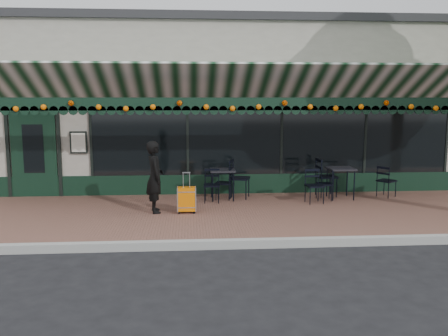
{
  "coord_description": "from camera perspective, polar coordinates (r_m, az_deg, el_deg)",
  "views": [
    {
      "loc": [
        -0.96,
        -7.99,
        2.57
      ],
      "look_at": [
        -0.25,
        1.6,
        1.16
      ],
      "focal_mm": 38.0,
      "sensor_mm": 36.0,
      "label": 1
    }
  ],
  "objects": [
    {
      "name": "suitcase",
      "position": [
        10.15,
        -4.52,
        -3.8
      ],
      "size": [
        0.38,
        0.21,
        0.88
      ],
      "rotation": [
        0.0,
        0.0,
        0.0
      ],
      "color": "orange",
      "rests_on": "sidewalk"
    },
    {
      "name": "chair_b_right",
      "position": [
        11.63,
        1.89,
        -1.29
      ],
      "size": [
        0.6,
        0.6,
        0.96
      ],
      "primitive_type": null,
      "rotation": [
        0.0,
        0.0,
        1.27
      ],
      "color": "black",
      "rests_on": "sidewalk"
    },
    {
      "name": "cafe_table_b",
      "position": [
        11.43,
        -0.19,
        -0.55
      ],
      "size": [
        0.59,
        0.59,
        0.73
      ],
      "color": "black",
      "rests_on": "sidewalk"
    },
    {
      "name": "woman",
      "position": [
        10.22,
        -8.32,
        -1.07
      ],
      "size": [
        0.48,
        0.63,
        1.54
      ],
      "primitive_type": "imported",
      "rotation": [
        0.0,
        0.0,
        1.78
      ],
      "color": "black",
      "rests_on": "sidewalk"
    },
    {
      "name": "chair_a_extra",
      "position": [
        12.46,
        18.97,
        -1.5
      ],
      "size": [
        0.55,
        0.55,
        0.79
      ],
      "primitive_type": null,
      "rotation": [
        0.0,
        0.0,
        2.19
      ],
      "color": "black",
      "rests_on": "sidewalk"
    },
    {
      "name": "sidewalk",
      "position": [
        10.35,
        1.23,
        -5.64
      ],
      "size": [
        18.0,
        4.0,
        0.15
      ],
      "primitive_type": "cube",
      "color": "brown",
      "rests_on": "ground"
    },
    {
      "name": "chair_b_left",
      "position": [
        11.49,
        -0.04,
        -1.86
      ],
      "size": [
        0.47,
        0.47,
        0.78
      ],
      "primitive_type": null,
      "rotation": [
        0.0,
        0.0,
        -1.82
      ],
      "color": "black",
      "rests_on": "sidewalk"
    },
    {
      "name": "restaurant_building",
      "position": [
        15.86,
        -0.75,
        7.24
      ],
      "size": [
        12.0,
        9.6,
        4.5
      ],
      "color": "gray",
      "rests_on": "ground"
    },
    {
      "name": "chair_a_right",
      "position": [
        12.12,
        12.22,
        -1.06
      ],
      "size": [
        0.52,
        0.52,
        0.97
      ],
      "primitive_type": null,
      "rotation": [
        0.0,
        0.0,
        1.64
      ],
      "color": "black",
      "rests_on": "sidewalk"
    },
    {
      "name": "curb",
      "position": [
        8.35,
        2.6,
        -9.08
      ],
      "size": [
        18.0,
        0.16,
        0.15
      ],
      "primitive_type": "cube",
      "color": "#9E9E99",
      "rests_on": "ground"
    },
    {
      "name": "ground",
      "position": [
        8.45,
        2.53,
        -9.4
      ],
      "size": [
        80.0,
        80.0,
        0.0
      ],
      "primitive_type": "plane",
      "color": "black",
      "rests_on": "ground"
    },
    {
      "name": "cafe_table_a",
      "position": [
        11.88,
        13.87,
        -0.33
      ],
      "size": [
        0.62,
        0.62,
        0.76
      ],
      "color": "black",
      "rests_on": "sidewalk"
    },
    {
      "name": "chair_b_front",
      "position": [
        11.17,
        -1.47,
        -2.13
      ],
      "size": [
        0.42,
        0.42,
        0.79
      ],
      "primitive_type": null,
      "rotation": [
        0.0,
        0.0,
        -0.07
      ],
      "color": "black",
      "rests_on": "sidewalk"
    },
    {
      "name": "chair_a_left",
      "position": [
        11.66,
        11.95,
        -1.93
      ],
      "size": [
        0.43,
        0.43,
        0.77
      ],
      "primitive_type": null,
      "rotation": [
        0.0,
        0.0,
        -1.7
      ],
      "color": "black",
      "rests_on": "sidewalk"
    },
    {
      "name": "chair_a_front",
      "position": [
        11.26,
        10.83,
        -2.16
      ],
      "size": [
        0.44,
        0.44,
        0.8
      ],
      "primitive_type": null,
      "rotation": [
        0.0,
        0.0,
        0.11
      ],
      "color": "black",
      "rests_on": "sidewalk"
    }
  ]
}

